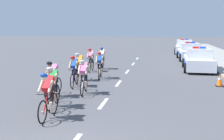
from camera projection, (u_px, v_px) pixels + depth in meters
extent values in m
cube|color=#9E9E99|center=(218.00, 72.00, 18.47)|extent=(0.16, 60.00, 0.13)
cube|color=white|center=(103.00, 103.00, 11.05)|extent=(0.14, 1.60, 0.01)
cube|color=white|center=(118.00, 83.00, 14.95)|extent=(0.14, 1.60, 0.01)
cube|color=white|center=(127.00, 72.00, 18.85)|extent=(0.14, 1.60, 0.01)
cube|color=white|center=(133.00, 64.00, 22.75)|extent=(0.14, 1.60, 0.01)
cube|color=white|center=(137.00, 58.00, 26.65)|extent=(0.14, 1.60, 0.01)
torus|color=black|center=(43.00, 112.00, 8.71)|extent=(0.06, 0.72, 0.72)
cylinder|color=#99999E|center=(43.00, 112.00, 8.71)|extent=(0.06, 0.06, 0.06)
torus|color=black|center=(54.00, 103.00, 9.69)|extent=(0.06, 0.72, 0.72)
cylinder|color=#99999E|center=(54.00, 103.00, 9.69)|extent=(0.06, 0.06, 0.06)
cylinder|color=#B21919|center=(47.00, 91.00, 9.07)|extent=(0.05, 0.55, 0.04)
cylinder|color=#B21919|center=(46.00, 103.00, 8.95)|extent=(0.05, 0.48, 0.63)
cylinder|color=#B21919|center=(50.00, 99.00, 9.31)|extent=(0.04, 0.04, 0.65)
cylinder|color=black|center=(43.00, 95.00, 8.73)|extent=(0.42, 0.04, 0.03)
cube|color=black|center=(50.00, 89.00, 9.26)|extent=(0.10, 0.22, 0.05)
cube|color=red|center=(48.00, 83.00, 9.11)|extent=(0.29, 0.54, 0.47)
cube|color=black|center=(50.00, 88.00, 9.24)|extent=(0.28, 0.20, 0.18)
cylinder|color=black|center=(52.00, 99.00, 9.23)|extent=(0.11, 0.23, 0.40)
cylinder|color=beige|center=(51.00, 107.00, 9.19)|extent=(0.09, 0.16, 0.36)
cylinder|color=black|center=(47.00, 98.00, 9.26)|extent=(0.11, 0.17, 0.40)
cylinder|color=beige|center=(46.00, 107.00, 9.22)|extent=(0.09, 0.12, 0.36)
cylinder|color=beige|center=(51.00, 86.00, 8.88)|extent=(0.08, 0.40, 0.35)
cylinder|color=beige|center=(41.00, 86.00, 8.93)|extent=(0.08, 0.40, 0.35)
sphere|color=beige|center=(44.00, 78.00, 8.78)|extent=(0.19, 0.19, 0.19)
ellipsoid|color=blue|center=(44.00, 75.00, 8.76)|extent=(0.24, 0.32, 0.24)
torus|color=black|center=(49.00, 101.00, 10.02)|extent=(0.10, 0.73, 0.72)
cylinder|color=#99999E|center=(49.00, 101.00, 10.02)|extent=(0.06, 0.06, 0.06)
torus|color=black|center=(57.00, 94.00, 11.00)|extent=(0.10, 0.73, 0.72)
cylinder|color=#99999E|center=(57.00, 94.00, 11.00)|extent=(0.06, 0.06, 0.06)
cylinder|color=#B21919|center=(52.00, 83.00, 10.38)|extent=(0.08, 0.55, 0.04)
cylinder|color=#B21919|center=(51.00, 93.00, 10.25)|extent=(0.08, 0.48, 0.63)
cylinder|color=#B21919|center=(54.00, 90.00, 10.62)|extent=(0.04, 0.04, 0.65)
cylinder|color=black|center=(49.00, 86.00, 10.04)|extent=(0.42, 0.06, 0.03)
cube|color=black|center=(54.00, 81.00, 10.57)|extent=(0.12, 0.23, 0.05)
cube|color=green|center=(53.00, 76.00, 10.42)|extent=(0.33, 0.57, 0.44)
cube|color=black|center=(54.00, 80.00, 10.55)|extent=(0.30, 0.22, 0.18)
cylinder|color=black|center=(56.00, 90.00, 10.55)|extent=(0.13, 0.23, 0.40)
cylinder|color=tan|center=(56.00, 97.00, 10.51)|extent=(0.10, 0.16, 0.36)
cylinder|color=black|center=(51.00, 89.00, 10.56)|extent=(0.12, 0.18, 0.40)
cylinder|color=tan|center=(51.00, 97.00, 10.52)|extent=(0.10, 0.13, 0.36)
cylinder|color=tan|center=(56.00, 79.00, 10.20)|extent=(0.11, 0.41, 0.35)
cylinder|color=tan|center=(47.00, 79.00, 10.23)|extent=(0.11, 0.41, 0.35)
sphere|color=tan|center=(50.00, 71.00, 10.09)|extent=(0.19, 0.19, 0.19)
ellipsoid|color=white|center=(50.00, 69.00, 10.07)|extent=(0.26, 0.33, 0.24)
torus|color=black|center=(48.00, 91.00, 11.60)|extent=(0.09, 0.73, 0.72)
cylinder|color=#99999E|center=(48.00, 91.00, 11.60)|extent=(0.06, 0.06, 0.06)
torus|color=black|center=(58.00, 86.00, 12.56)|extent=(0.09, 0.73, 0.72)
cylinder|color=#99999E|center=(58.00, 86.00, 12.56)|extent=(0.06, 0.06, 0.06)
cylinder|color=black|center=(52.00, 76.00, 11.95)|extent=(0.07, 0.55, 0.04)
cylinder|color=black|center=(51.00, 84.00, 11.83)|extent=(0.07, 0.48, 0.63)
cylinder|color=black|center=(55.00, 82.00, 12.19)|extent=(0.04, 0.04, 0.65)
cylinder|color=black|center=(49.00, 78.00, 11.62)|extent=(0.42, 0.05, 0.03)
cube|color=black|center=(54.00, 74.00, 12.14)|extent=(0.11, 0.23, 0.05)
cube|color=pink|center=(53.00, 70.00, 11.99)|extent=(0.31, 0.56, 0.45)
cube|color=black|center=(54.00, 73.00, 12.12)|extent=(0.29, 0.22, 0.18)
cylinder|color=black|center=(56.00, 81.00, 12.11)|extent=(0.12, 0.23, 0.40)
cylinder|color=#9E7051|center=(55.00, 88.00, 12.07)|extent=(0.10, 0.16, 0.36)
cylinder|color=black|center=(52.00, 81.00, 12.15)|extent=(0.12, 0.17, 0.40)
cylinder|color=#9E7051|center=(51.00, 88.00, 12.11)|extent=(0.10, 0.13, 0.36)
cylinder|color=#9E7051|center=(54.00, 72.00, 11.75)|extent=(0.10, 0.41, 0.35)
cylinder|color=#9E7051|center=(47.00, 72.00, 11.82)|extent=(0.10, 0.41, 0.35)
sphere|color=#9E7051|center=(50.00, 65.00, 11.66)|extent=(0.19, 0.19, 0.19)
ellipsoid|color=black|center=(49.00, 63.00, 11.64)|extent=(0.25, 0.33, 0.24)
torus|color=black|center=(82.00, 88.00, 12.13)|extent=(0.12, 0.72, 0.72)
cylinder|color=#99999E|center=(82.00, 88.00, 12.13)|extent=(0.07, 0.07, 0.06)
torus|color=black|center=(86.00, 83.00, 13.12)|extent=(0.12, 0.72, 0.72)
cylinder|color=#99999E|center=(86.00, 83.00, 13.12)|extent=(0.07, 0.07, 0.06)
cylinder|color=silver|center=(83.00, 74.00, 12.50)|extent=(0.09, 0.55, 0.04)
cylinder|color=silver|center=(83.00, 82.00, 12.37)|extent=(0.09, 0.48, 0.63)
cylinder|color=silver|center=(84.00, 80.00, 12.74)|extent=(0.04, 0.04, 0.65)
cylinder|color=black|center=(82.00, 75.00, 12.15)|extent=(0.42, 0.07, 0.03)
cube|color=black|center=(84.00, 72.00, 12.69)|extent=(0.12, 0.23, 0.05)
cube|color=pink|center=(84.00, 68.00, 12.53)|extent=(0.33, 0.56, 0.47)
cube|color=black|center=(84.00, 71.00, 12.67)|extent=(0.30, 0.23, 0.18)
cylinder|color=black|center=(86.00, 79.00, 12.67)|extent=(0.13, 0.23, 0.40)
cylinder|color=beige|center=(86.00, 85.00, 12.63)|extent=(0.10, 0.16, 0.36)
cylinder|color=black|center=(82.00, 79.00, 12.68)|extent=(0.13, 0.18, 0.40)
cylinder|color=beige|center=(82.00, 85.00, 12.64)|extent=(0.10, 0.13, 0.36)
cylinder|color=beige|center=(87.00, 70.00, 12.32)|extent=(0.12, 0.41, 0.35)
cylinder|color=beige|center=(79.00, 70.00, 12.34)|extent=(0.12, 0.41, 0.35)
sphere|color=beige|center=(82.00, 63.00, 12.20)|extent=(0.19, 0.19, 0.19)
ellipsoid|color=white|center=(82.00, 62.00, 12.18)|extent=(0.26, 0.34, 0.24)
torus|color=black|center=(72.00, 81.00, 13.67)|extent=(0.10, 0.73, 0.72)
cylinder|color=#99999E|center=(72.00, 81.00, 13.67)|extent=(0.06, 0.06, 0.06)
torus|color=black|center=(77.00, 77.00, 14.65)|extent=(0.10, 0.73, 0.72)
cylinder|color=#99999E|center=(77.00, 77.00, 14.65)|extent=(0.06, 0.06, 0.06)
cylinder|color=#1E1E99|center=(74.00, 68.00, 14.03)|extent=(0.08, 0.55, 0.04)
cylinder|color=#1E1E99|center=(73.00, 76.00, 13.90)|extent=(0.08, 0.48, 0.63)
cylinder|color=#1E1E99|center=(75.00, 74.00, 14.27)|extent=(0.04, 0.04, 0.65)
cylinder|color=black|center=(72.00, 70.00, 13.69)|extent=(0.42, 0.06, 0.03)
cube|color=black|center=(75.00, 67.00, 14.22)|extent=(0.12, 0.23, 0.05)
cube|color=blue|center=(74.00, 63.00, 14.07)|extent=(0.32, 0.56, 0.46)
cube|color=black|center=(75.00, 66.00, 14.20)|extent=(0.29, 0.22, 0.18)
cylinder|color=black|center=(77.00, 73.00, 14.20)|extent=(0.13, 0.23, 0.40)
cylinder|color=tan|center=(76.00, 79.00, 14.16)|extent=(0.10, 0.16, 0.36)
cylinder|color=black|center=(73.00, 73.00, 14.21)|extent=(0.12, 0.18, 0.40)
cylinder|color=tan|center=(73.00, 79.00, 14.17)|extent=(0.10, 0.13, 0.36)
cylinder|color=tan|center=(77.00, 65.00, 13.85)|extent=(0.11, 0.41, 0.35)
cylinder|color=tan|center=(70.00, 65.00, 13.88)|extent=(0.11, 0.41, 0.35)
sphere|color=tan|center=(73.00, 59.00, 13.74)|extent=(0.19, 0.19, 0.19)
ellipsoid|color=red|center=(73.00, 58.00, 13.72)|extent=(0.25, 0.33, 0.24)
torus|color=black|center=(99.00, 74.00, 15.85)|extent=(0.12, 0.72, 0.72)
cylinder|color=#99999E|center=(99.00, 74.00, 15.85)|extent=(0.07, 0.07, 0.06)
torus|color=black|center=(101.00, 71.00, 16.84)|extent=(0.12, 0.72, 0.72)
cylinder|color=#99999E|center=(101.00, 71.00, 16.84)|extent=(0.07, 0.07, 0.06)
cylinder|color=silver|center=(100.00, 63.00, 16.22)|extent=(0.10, 0.55, 0.04)
cylinder|color=silver|center=(100.00, 69.00, 16.09)|extent=(0.09, 0.48, 0.63)
cylinder|color=silver|center=(100.00, 68.00, 16.46)|extent=(0.04, 0.04, 0.65)
cylinder|color=black|center=(99.00, 64.00, 15.87)|extent=(0.42, 0.07, 0.03)
cube|color=black|center=(100.00, 62.00, 16.41)|extent=(0.12, 0.23, 0.05)
cube|color=blue|center=(100.00, 58.00, 16.25)|extent=(0.34, 0.57, 0.46)
cube|color=black|center=(100.00, 61.00, 16.39)|extent=(0.30, 0.23, 0.18)
cylinder|color=black|center=(102.00, 67.00, 16.39)|extent=(0.13, 0.23, 0.40)
cylinder|color=tan|center=(102.00, 72.00, 16.35)|extent=(0.11, 0.16, 0.36)
cylinder|color=black|center=(99.00, 67.00, 16.40)|extent=(0.13, 0.18, 0.40)
cylinder|color=tan|center=(98.00, 72.00, 16.36)|extent=(0.10, 0.13, 0.36)
cylinder|color=tan|center=(102.00, 60.00, 16.04)|extent=(0.12, 0.41, 0.35)
cylinder|color=tan|center=(97.00, 60.00, 16.06)|extent=(0.12, 0.41, 0.35)
sphere|color=tan|center=(99.00, 55.00, 15.92)|extent=(0.19, 0.19, 0.19)
ellipsoid|color=red|center=(99.00, 53.00, 15.90)|extent=(0.26, 0.34, 0.24)
torus|color=black|center=(76.00, 76.00, 15.19)|extent=(0.08, 0.73, 0.72)
cylinder|color=#99999E|center=(76.00, 76.00, 15.19)|extent=(0.06, 0.06, 0.06)
torus|color=black|center=(82.00, 73.00, 16.15)|extent=(0.08, 0.73, 0.72)
cylinder|color=#99999E|center=(82.00, 73.00, 16.15)|extent=(0.06, 0.06, 0.06)
cylinder|color=silver|center=(79.00, 64.00, 15.54)|extent=(0.06, 0.55, 0.04)
cylinder|color=silver|center=(78.00, 71.00, 15.42)|extent=(0.06, 0.48, 0.63)
cylinder|color=silver|center=(80.00, 69.00, 15.78)|extent=(0.04, 0.04, 0.65)
cylinder|color=black|center=(77.00, 66.00, 15.21)|extent=(0.42, 0.05, 0.03)
cube|color=black|center=(80.00, 63.00, 15.73)|extent=(0.11, 0.22, 0.05)
cube|color=orange|center=(79.00, 60.00, 15.58)|extent=(0.30, 0.55, 0.47)
cube|color=black|center=(80.00, 62.00, 15.71)|extent=(0.29, 0.21, 0.18)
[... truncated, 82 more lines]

